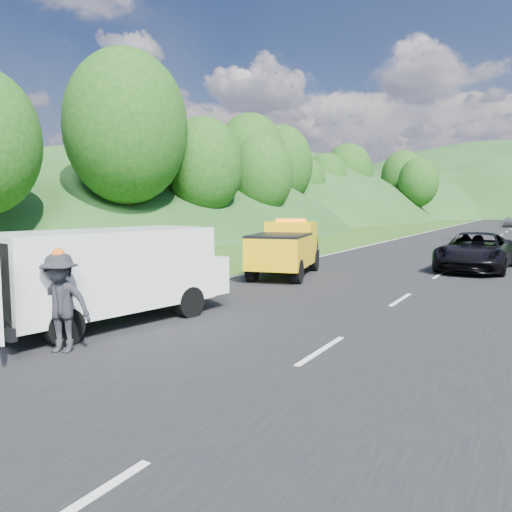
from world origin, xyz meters
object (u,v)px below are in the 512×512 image
Objects in this scene: tow_truck at (286,249)px; suitcase at (91,289)px; child at (181,306)px; woman at (147,298)px; white_van at (112,271)px; passing_suv at (475,270)px; worker at (62,353)px.

tow_truck reaches higher than suitcase.
child is 1.66× the size of suitcase.
tow_truck is 7.80m from suitcase.
woman is 2.95× the size of suitcase.
tow_truck is 10.32× the size of suitcase.
child is (0.09, 2.43, -1.28)m from white_van.
white_van is 1.15× the size of passing_suv.
white_van reaches higher than woman.
passing_suv is at bearing -47.01° from woman.
worker reaches higher than suitcase.
white_van is at bearing -44.46° from child.
white_van reaches higher than worker.
tow_truck reaches higher than worker.
tow_truck is 9.14m from white_van.
tow_truck is 11.43m from worker.
child is 0.46× the size of worker.
woman is 1.73m from suitcase.
tow_truck is 0.95× the size of passing_suv.
passing_suv is at bearing 111.18° from child.
passing_suv is at bearing 76.73° from white_van.
worker is at bearing -167.77° from woman.
tow_truck is 6.23× the size of child.
tow_truck is at bearing -27.34° from woman.
child is at bearing -116.99° from woman.
white_van is 2.70m from worker.
tow_truck is 6.60m from woman.
passing_suv reaches higher than child.
tow_truck reaches higher than woman.
child is at bearing -115.04° from passing_suv.
white_van is 3.78m from suitcase.
worker reaches higher than child.
woman is 0.83× the size of worker.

